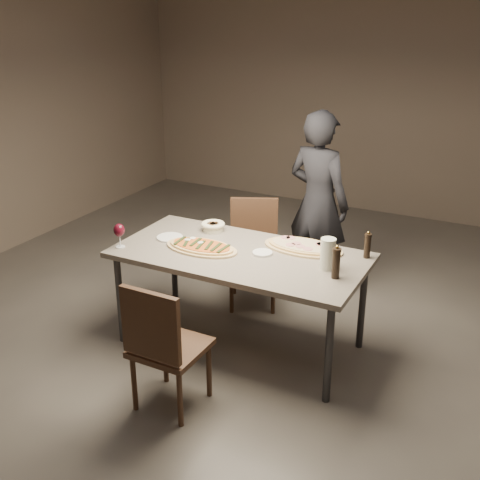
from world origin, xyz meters
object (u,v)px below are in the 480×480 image
at_px(diner, 318,203).
at_px(zucchini_pizza, 201,247).
at_px(pepper_mill_left, 367,245).
at_px(bread_basket, 213,226).
at_px(ham_pizza, 303,247).
at_px(dining_table, 240,260).
at_px(chair_near, 162,342).
at_px(carafe, 328,254).
at_px(chair_far, 254,246).

bearing_deg(diner, zucchini_pizza, 84.62).
height_order(zucchini_pizza, pepper_mill_left, pepper_mill_left).
bearing_deg(bread_basket, ham_pizza, -1.59).
distance_m(dining_table, bread_basket, 0.50).
xyz_separation_m(dining_table, chair_near, (-0.06, -0.92, -0.20)).
distance_m(bread_basket, carafe, 1.07).
bearing_deg(pepper_mill_left, dining_table, -158.18).
bearing_deg(bread_basket, dining_table, -37.53).
bearing_deg(pepper_mill_left, chair_near, -125.45).
bearing_deg(chair_near, bread_basket, 105.97).
bearing_deg(ham_pizza, zucchini_pizza, -145.83).
xyz_separation_m(carafe, chair_near, (-0.71, -0.95, -0.36)).
relative_size(zucchini_pizza, diner, 0.35).
relative_size(pepper_mill_left, chair_near, 0.22).
bearing_deg(zucchini_pizza, bread_basket, 99.94).
distance_m(chair_far, diner, 0.68).
relative_size(zucchini_pizza, bread_basket, 3.01).
distance_m(bread_basket, chair_far, 0.53).
distance_m(pepper_mill_left, carafe, 0.35).
distance_m(carafe, chair_near, 1.24).
distance_m(pepper_mill_left, chair_far, 1.18).
bearing_deg(chair_far, bread_basket, 44.67).
bearing_deg(zucchini_pizza, chair_near, -82.22).
xyz_separation_m(pepper_mill_left, chair_far, (-1.06, 0.38, -0.35)).
bearing_deg(chair_near, pepper_mill_left, 55.36).
bearing_deg(diner, ham_pizza, 117.96).
distance_m(ham_pizza, carafe, 0.38).
bearing_deg(dining_table, ham_pizza, 36.89).
distance_m(dining_table, chair_far, 0.77).
bearing_deg(bread_basket, carafe, -14.59).
bearing_deg(diner, bread_basket, 72.03).
bearing_deg(chair_far, dining_table, 84.13).
height_order(chair_far, diner, diner).
relative_size(carafe, diner, 0.13).
distance_m(bread_basket, chair_near, 1.30).
xyz_separation_m(ham_pizza, diner, (-0.22, 0.89, 0.04)).
bearing_deg(carafe, dining_table, -177.17).
distance_m(zucchini_pizza, bread_basket, 0.38).
xyz_separation_m(zucchini_pizza, carafe, (0.93, 0.09, 0.09)).
bearing_deg(dining_table, pepper_mill_left, 21.82).
xyz_separation_m(ham_pizza, pepper_mill_left, (0.46, 0.05, 0.08)).
relative_size(dining_table, chair_near, 2.03).
xyz_separation_m(chair_near, diner, (0.22, 2.09, 0.31)).
bearing_deg(pepper_mill_left, ham_pizza, -173.49).
relative_size(pepper_mill_left, diner, 0.12).
xyz_separation_m(carafe, diner, (-0.49, 1.14, -0.05)).
relative_size(ham_pizza, bread_basket, 3.18).
distance_m(zucchini_pizza, chair_far, 0.82).
distance_m(zucchini_pizza, ham_pizza, 0.74).
relative_size(dining_table, chair_far, 2.03).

